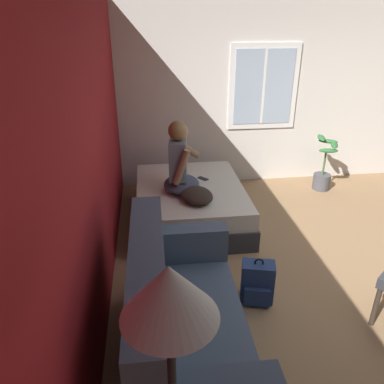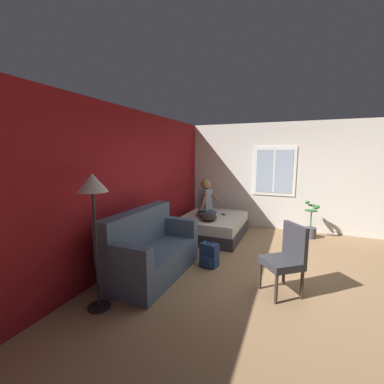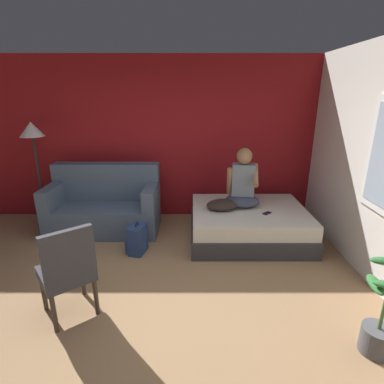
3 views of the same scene
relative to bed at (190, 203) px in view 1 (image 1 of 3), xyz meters
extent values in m
plane|color=#93704C|center=(-1.43, -1.64, -0.24)|extent=(40.00, 40.00, 0.00)
cube|color=maroon|center=(-1.43, 1.01, 1.11)|extent=(10.27, 0.16, 2.70)
cube|color=silver|center=(1.29, -1.64, 1.11)|extent=(0.16, 6.53, 2.70)
cube|color=white|center=(1.19, -1.24, 1.25)|extent=(0.02, 1.04, 1.24)
cube|color=#9EB2C6|center=(1.18, -1.24, 1.25)|extent=(0.01, 0.88, 1.08)
cube|color=white|center=(1.18, -1.24, 1.25)|extent=(0.01, 0.04, 1.08)
cube|color=#2D2D33|center=(0.00, 0.00, -0.11)|extent=(1.72, 1.38, 0.26)
cube|color=beige|center=(0.00, 0.00, 0.13)|extent=(1.67, 1.34, 0.22)
cube|color=#47566B|center=(-2.24, 0.25, -0.02)|extent=(1.71, 0.82, 0.44)
cube|color=#47566B|center=(-2.24, 0.55, 0.50)|extent=(1.70, 0.26, 0.60)
cube|color=#47566B|center=(-1.48, 0.24, 0.36)|extent=(0.19, 0.80, 0.32)
cylinder|color=#382D23|center=(-2.04, -1.36, -0.04)|extent=(0.04, 0.04, 0.40)
ellipsoid|color=#383D51|center=(-0.09, 0.11, 0.32)|extent=(0.57, 0.51, 0.16)
cube|color=slate|center=(-0.09, 0.15, 0.64)|extent=(0.35, 0.24, 0.48)
cylinder|color=#936B4C|center=(-0.29, 0.13, 0.62)|extent=(0.11, 0.22, 0.44)
cylinder|color=#936B4C|center=(0.07, 0.05, 0.74)|extent=(0.13, 0.38, 0.29)
sphere|color=#936B4C|center=(-0.09, 0.13, 0.99)|extent=(0.21, 0.21, 0.21)
ellipsoid|color=olive|center=(-0.09, 0.15, 1.00)|extent=(0.25, 0.25, 0.23)
cube|color=navy|center=(-1.60, -0.45, -0.04)|extent=(0.25, 0.33, 0.40)
cube|color=navy|center=(-1.71, -0.42, -0.13)|extent=(0.11, 0.24, 0.18)
torus|color=black|center=(-1.60, -0.45, 0.18)|extent=(0.04, 0.09, 0.09)
ellipsoid|color=#2D231E|center=(-0.40, -0.03, 0.31)|extent=(0.56, 0.48, 0.14)
cube|color=black|center=(0.22, -0.20, 0.25)|extent=(0.15, 0.15, 0.01)
cone|color=silver|center=(-3.28, 0.45, 1.35)|extent=(0.36, 0.36, 0.22)
cylinder|color=#4C4C51|center=(0.72, -2.13, -0.12)|extent=(0.26, 0.26, 0.24)
cylinder|color=#426033|center=(0.72, -2.13, 0.18)|extent=(0.03, 0.03, 0.36)
ellipsoid|color=#2D6B33|center=(0.62, -2.11, 0.42)|extent=(0.15, 0.29, 0.06)
ellipsoid|color=#2D6B33|center=(0.81, -2.18, 0.50)|extent=(0.22, 0.29, 0.06)
ellipsoid|color=#2D6B33|center=(0.74, -2.03, 0.58)|extent=(0.29, 0.15, 0.06)
ellipsoid|color=#2D6B33|center=(0.68, -2.22, 0.48)|extent=(0.30, 0.21, 0.06)
camera|label=1|loc=(-4.30, 0.49, 2.22)|focal=35.00mm
camera|label=2|loc=(-5.61, -1.76, 1.69)|focal=24.00mm
camera|label=3|loc=(-0.85, -4.14, 1.88)|focal=28.00mm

